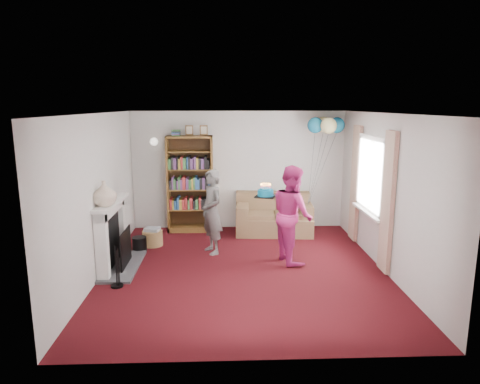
{
  "coord_description": "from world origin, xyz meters",
  "views": [
    {
      "loc": [
        -0.32,
        -6.52,
        2.63
      ],
      "look_at": [
        -0.04,
        0.6,
        1.17
      ],
      "focal_mm": 32.0,
      "sensor_mm": 36.0,
      "label": 1
    }
  ],
  "objects_px": {
    "bookcase": "(190,185)",
    "person_magenta": "(292,214)",
    "sofa": "(274,218)",
    "birthday_cake": "(265,193)",
    "person_striped": "(212,212)"
  },
  "relations": [
    {
      "from": "sofa",
      "to": "person_striped",
      "type": "relative_size",
      "value": 1.03
    },
    {
      "from": "bookcase",
      "to": "person_striped",
      "type": "height_order",
      "value": "bookcase"
    },
    {
      "from": "person_magenta",
      "to": "birthday_cake",
      "type": "bearing_deg",
      "value": 57.74
    },
    {
      "from": "sofa",
      "to": "person_magenta",
      "type": "distance_m",
      "value": 1.74
    },
    {
      "from": "bookcase",
      "to": "person_striped",
      "type": "bearing_deg",
      "value": -71.48
    },
    {
      "from": "bookcase",
      "to": "sofa",
      "type": "height_order",
      "value": "bookcase"
    },
    {
      "from": "person_striped",
      "to": "birthday_cake",
      "type": "relative_size",
      "value": 4.65
    },
    {
      "from": "person_striped",
      "to": "birthday_cake",
      "type": "distance_m",
      "value": 1.05
    },
    {
      "from": "birthday_cake",
      "to": "person_striped",
      "type": "bearing_deg",
      "value": 161.32
    },
    {
      "from": "bookcase",
      "to": "sofa",
      "type": "bearing_deg",
      "value": -7.81
    },
    {
      "from": "sofa",
      "to": "person_magenta",
      "type": "bearing_deg",
      "value": -81.66
    },
    {
      "from": "person_magenta",
      "to": "birthday_cake",
      "type": "xyz_separation_m",
      "value": [
        -0.44,
        0.14,
        0.34
      ]
    },
    {
      "from": "person_magenta",
      "to": "sofa",
      "type": "bearing_deg",
      "value": -10.42
    },
    {
      "from": "sofa",
      "to": "birthday_cake",
      "type": "bearing_deg",
      "value": -97.83
    },
    {
      "from": "bookcase",
      "to": "person_magenta",
      "type": "bearing_deg",
      "value": -45.75
    }
  ]
}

